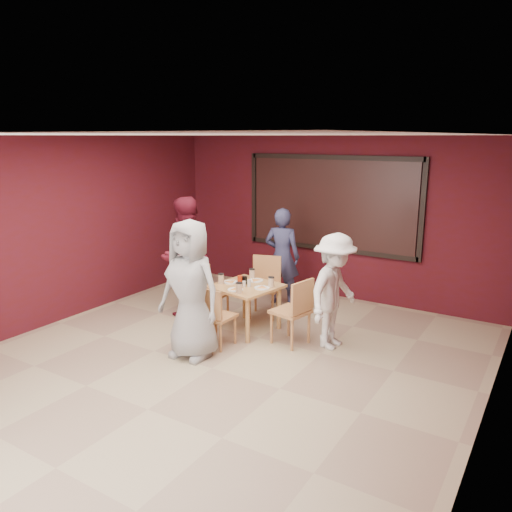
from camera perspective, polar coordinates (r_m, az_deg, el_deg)
The scene contains 11 objects.
floor at distance 6.32m, azimuth -5.05°, elevation -12.68°, with size 7.00×7.00×0.00m, color tan.
window_blinds at distance 8.75m, azimuth 8.49°, elevation 5.92°, with size 3.00×0.02×1.50m, color black.
dining_table at distance 7.27m, azimuth -1.18°, elevation -3.93°, with size 0.99×0.99×0.83m.
chair_front at distance 6.73m, azimuth -4.76°, elevation -6.59°, with size 0.41×0.41×0.84m.
chair_back at distance 7.90m, azimuth 1.05°, elevation -3.05°, with size 0.57×0.57×0.94m.
chair_left at distance 7.75m, azimuth -5.38°, elevation -3.91°, with size 0.44×0.44×0.84m.
chair_right at distance 6.79m, azimuth 4.49°, elevation -5.97°, with size 0.53×0.53×0.93m.
diner_front at distance 6.37m, azimuth -7.51°, elevation -3.82°, with size 0.88×0.57×1.80m, color #959595.
diner_back at distance 8.36m, azimuth 2.99°, elevation -0.07°, with size 0.60×0.39×1.65m, color navy.
diner_left at distance 7.97m, azimuth -8.18°, elevation -0.01°, with size 0.91×0.71×1.88m, color maroon.
diner_right at distance 6.71m, azimuth 8.93°, elevation -4.02°, with size 1.01×0.58×1.56m, color white.
Camera 1 is at (3.45, -4.50, 2.79)m, focal length 35.00 mm.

